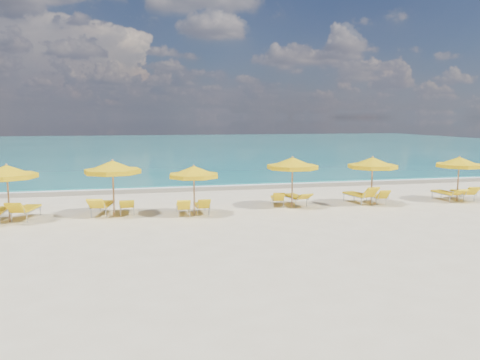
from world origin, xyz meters
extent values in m
plane|color=beige|center=(0.00, 0.00, 0.00)|extent=(120.00, 120.00, 0.00)
cube|color=#157778|center=(0.00, 48.00, 0.00)|extent=(120.00, 80.00, 0.30)
cube|color=tan|center=(0.00, 7.40, 0.00)|extent=(120.00, 2.60, 0.01)
cube|color=white|center=(0.00, 8.20, 0.00)|extent=(120.00, 1.20, 0.03)
cube|color=white|center=(-6.00, 17.00, 0.00)|extent=(14.00, 0.36, 0.05)
cube|color=white|center=(8.00, 24.00, 0.00)|extent=(18.00, 0.30, 0.05)
cylinder|color=tan|center=(-9.53, 0.18, 1.10)|extent=(0.07, 0.07, 2.20)
cone|color=yellow|center=(-9.53, 0.18, 2.02)|extent=(2.51, 2.51, 0.44)
cylinder|color=yellow|center=(-9.53, 0.18, 1.81)|extent=(2.54, 2.54, 0.18)
sphere|color=tan|center=(-9.53, 0.18, 2.25)|extent=(0.10, 0.10, 0.10)
cylinder|color=tan|center=(-5.60, 0.48, 1.13)|extent=(0.07, 0.07, 2.26)
cone|color=yellow|center=(-5.60, 0.48, 2.08)|extent=(2.68, 2.68, 0.45)
cylinder|color=yellow|center=(-5.60, 0.48, 1.86)|extent=(2.70, 2.70, 0.18)
sphere|color=tan|center=(-5.60, 0.48, 2.31)|extent=(0.10, 0.10, 0.10)
cylinder|color=tan|center=(-2.34, -0.22, 1.02)|extent=(0.06, 0.06, 2.04)
cone|color=yellow|center=(-2.34, -0.22, 1.88)|extent=(2.55, 2.55, 0.41)
cylinder|color=yellow|center=(-2.34, -0.22, 1.68)|extent=(2.57, 2.57, 0.16)
sphere|color=tan|center=(-2.34, -0.22, 2.09)|extent=(0.09, 0.09, 0.09)
cylinder|color=tan|center=(2.22, 0.60, 1.12)|extent=(0.07, 0.07, 2.24)
cone|color=yellow|center=(2.22, 0.60, 2.06)|extent=(3.02, 3.02, 0.45)
cylinder|color=yellow|center=(2.22, 0.60, 1.84)|extent=(3.04, 3.04, 0.18)
sphere|color=tan|center=(2.22, 0.60, 2.29)|extent=(0.10, 0.10, 0.10)
cylinder|color=tan|center=(6.03, 0.35, 1.10)|extent=(0.07, 0.07, 2.19)
cone|color=yellow|center=(6.03, 0.35, 2.02)|extent=(2.68, 2.68, 0.44)
cylinder|color=yellow|center=(6.03, 0.35, 1.80)|extent=(2.71, 2.71, 0.18)
sphere|color=tan|center=(6.03, 0.35, 2.24)|extent=(0.10, 0.10, 0.10)
cylinder|color=tan|center=(10.64, 0.35, 1.06)|extent=(0.07, 0.07, 2.12)
cone|color=yellow|center=(10.64, 0.35, 1.95)|extent=(2.72, 2.72, 0.42)
cylinder|color=yellow|center=(10.64, 0.35, 1.74)|extent=(2.74, 2.74, 0.17)
sphere|color=tan|center=(10.64, 0.35, 2.17)|extent=(0.09, 0.09, 0.09)
cube|color=yellow|center=(-9.02, 0.75, 0.41)|extent=(0.91, 1.52, 0.09)
cube|color=yellow|center=(-9.21, -0.20, 0.62)|extent=(0.74, 0.69, 0.48)
cube|color=yellow|center=(-6.06, 0.99, 0.42)|extent=(0.92, 1.55, 0.09)
cube|color=yellow|center=(-6.26, 0.01, 0.63)|extent=(0.75, 0.72, 0.48)
cube|color=yellow|center=(-5.07, 0.97, 0.38)|extent=(0.60, 1.32, 0.08)
cube|color=yellow|center=(-5.07, 0.06, 0.55)|extent=(0.59, 0.57, 0.40)
cube|color=yellow|center=(-2.77, 0.14, 0.35)|extent=(0.61, 1.24, 0.07)
cube|color=yellow|center=(-2.82, -0.66, 0.55)|extent=(0.57, 0.49, 0.45)
cube|color=yellow|center=(-1.98, 0.27, 0.33)|extent=(0.52, 1.16, 0.07)
cube|color=yellow|center=(-1.98, -0.50, 0.53)|extent=(0.52, 0.43, 0.44)
cube|color=yellow|center=(1.72, 1.27, 0.33)|extent=(0.74, 1.23, 0.07)
cube|color=yellow|center=(1.56, 0.52, 0.52)|extent=(0.59, 0.53, 0.43)
cube|color=yellow|center=(2.57, 1.26, 0.38)|extent=(0.79, 1.41, 0.08)
cube|color=yellow|center=(2.71, 0.32, 0.52)|extent=(0.68, 0.69, 0.34)
cube|color=yellow|center=(5.59, 0.92, 0.42)|extent=(0.90, 1.55, 0.09)
cube|color=yellow|center=(5.77, -0.03, 0.66)|extent=(0.74, 0.66, 0.54)
cube|color=yellow|center=(6.49, 0.75, 0.33)|extent=(0.56, 1.18, 0.07)
cube|color=yellow|center=(6.45, -0.01, 0.53)|extent=(0.53, 0.44, 0.44)
cube|color=yellow|center=(10.18, 0.67, 0.39)|extent=(0.70, 1.38, 0.08)
cube|color=yellow|center=(10.25, -0.27, 0.54)|extent=(0.64, 0.64, 0.37)
cube|color=yellow|center=(11.16, 0.67, 0.37)|extent=(0.77, 1.36, 0.08)
cube|color=yellow|center=(11.02, -0.19, 0.57)|extent=(0.65, 0.60, 0.45)
camera|label=1|loc=(-4.74, -19.25, 4.05)|focal=35.00mm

